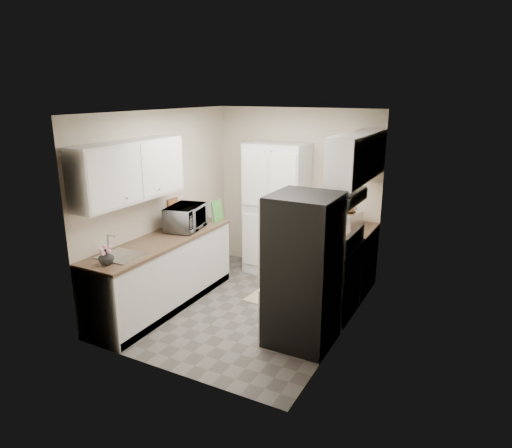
% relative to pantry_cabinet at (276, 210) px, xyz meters
% --- Properties ---
extents(ground, '(3.20, 3.20, 0.00)m').
position_rel_pantry_cabinet_xyz_m(ground, '(0.20, -1.32, -1.00)').
color(ground, '#56514C').
rests_on(ground, ground).
extents(room_shell, '(2.64, 3.24, 2.52)m').
position_rel_pantry_cabinet_xyz_m(room_shell, '(0.18, -1.32, 0.63)').
color(room_shell, beige).
rests_on(room_shell, ground).
extents(pantry_cabinet, '(0.90, 0.55, 2.00)m').
position_rel_pantry_cabinet_xyz_m(pantry_cabinet, '(0.00, 0.00, 0.00)').
color(pantry_cabinet, silver).
rests_on(pantry_cabinet, ground).
extents(base_cabinet_left, '(0.60, 2.30, 0.88)m').
position_rel_pantry_cabinet_xyz_m(base_cabinet_left, '(-0.79, -1.75, -0.56)').
color(base_cabinet_left, silver).
rests_on(base_cabinet_left, ground).
extents(countertop_left, '(0.63, 2.33, 0.04)m').
position_rel_pantry_cabinet_xyz_m(countertop_left, '(-0.79, -1.75, -0.10)').
color(countertop_left, brown).
rests_on(countertop_left, base_cabinet_left).
extents(base_cabinet_right, '(0.60, 0.80, 0.88)m').
position_rel_pantry_cabinet_xyz_m(base_cabinet_right, '(1.19, -0.12, -0.56)').
color(base_cabinet_right, silver).
rests_on(base_cabinet_right, ground).
extents(countertop_right, '(0.63, 0.83, 0.04)m').
position_rel_pantry_cabinet_xyz_m(countertop_right, '(1.19, -0.12, -0.10)').
color(countertop_right, brown).
rests_on(countertop_right, base_cabinet_right).
extents(electric_range, '(0.71, 0.78, 1.13)m').
position_rel_pantry_cabinet_xyz_m(electric_range, '(1.17, -0.93, -0.52)').
color(electric_range, '#B7B7BC').
rests_on(electric_range, ground).
extents(refrigerator, '(0.70, 0.72, 1.70)m').
position_rel_pantry_cabinet_xyz_m(refrigerator, '(1.14, -1.73, -0.15)').
color(refrigerator, '#B7B7BC').
rests_on(refrigerator, ground).
extents(microwave, '(0.51, 0.66, 0.33)m').
position_rel_pantry_cabinet_xyz_m(microwave, '(-0.77, -1.24, 0.08)').
color(microwave, '#A3A3A7').
rests_on(microwave, countertop_left).
extents(wine_bottle, '(0.07, 0.07, 0.29)m').
position_rel_pantry_cabinet_xyz_m(wine_bottle, '(-0.75, -0.97, 0.06)').
color(wine_bottle, black).
rests_on(wine_bottle, countertop_left).
extents(flower_vase, '(0.22, 0.22, 0.17)m').
position_rel_pantry_cabinet_xyz_m(flower_vase, '(-0.76, -2.72, 0.01)').
color(flower_vase, white).
rests_on(flower_vase, countertop_left).
extents(cutting_board, '(0.02, 0.24, 0.30)m').
position_rel_pantry_cabinet_xyz_m(cutting_board, '(-0.61, -0.70, 0.07)').
color(cutting_board, '#3D8C33').
rests_on(cutting_board, countertop_left).
extents(toaster_oven, '(0.36, 0.42, 0.21)m').
position_rel_pantry_cabinet_xyz_m(toaster_oven, '(1.13, -0.06, 0.02)').
color(toaster_oven, silver).
rests_on(toaster_oven, countertop_right).
extents(fruit_basket, '(0.31, 0.31, 0.10)m').
position_rel_pantry_cabinet_xyz_m(fruit_basket, '(1.13, -0.09, 0.18)').
color(fruit_basket, orange).
rests_on(fruit_basket, toaster_oven).
extents(kitchen_mat, '(0.57, 0.87, 0.01)m').
position_rel_pantry_cabinet_xyz_m(kitchen_mat, '(0.34, -0.75, -0.99)').
color(kitchen_mat, tan).
rests_on(kitchen_mat, ground).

